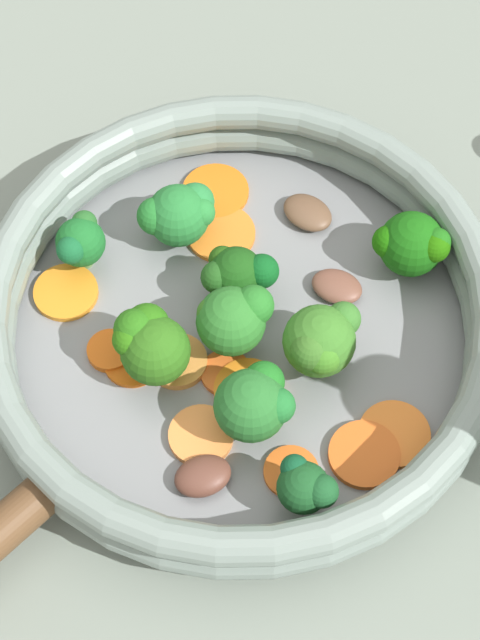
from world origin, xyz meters
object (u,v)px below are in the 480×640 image
(carrot_slice_8, at_px, (133,360))
(mushroom_piece_1, at_px, (203,476))
(broccoli_floret_1, at_px, (413,244))
(broccoli_floret_3, at_px, (255,403))
(carrot_slice_2, at_px, (394,434))
(carrot_slice_9, at_px, (291,472))
(carrot_slice_4, at_px, (226,373))
(broccoli_floret_7, at_px, (149,343))
(carrot_slice_5, at_px, (66,292))
(carrot_slice_10, at_px, (110,351))
(broccoli_floret_2, at_px, (305,487))
(broccoli_floret_6, at_px, (80,242))
(broccoli_floret_5, at_px, (238,320))
(skillet, at_px, (240,337))
(carrot_slice_1, at_px, (178,361))
(carrot_slice_11, at_px, (364,455))
(carrot_slice_0, at_px, (215,192))
(broccoli_floret_4, at_px, (179,214))
(carrot_slice_3, at_px, (201,436))
(mushroom_piece_0, at_px, (337,286))
(mushroom_piece_2, at_px, (304,211))
(carrot_slice_7, at_px, (248,391))
(carrot_slice_6, at_px, (221,233))
(broccoli_floret_8, at_px, (323,338))
(broccoli_floret_0, at_px, (236,273))

(carrot_slice_8, bearing_deg, mushroom_piece_1, 57.05)
(broccoli_floret_1, relative_size, broccoli_floret_3, 0.94)
(carrot_slice_2, relative_size, carrot_slice_9, 1.32)
(carrot_slice_4, xyz_separation_m, carrot_slice_9, (0.04, 0.06, -0.00))
(broccoli_floret_7, bearing_deg, carrot_slice_5, -105.48)
(carrot_slice_10, distance_m, broccoli_floret_2, 0.16)
(carrot_slice_2, bearing_deg, carrot_slice_8, -80.26)
(broccoli_floret_6, bearing_deg, broccoli_floret_5, 85.39)
(broccoli_floret_5, bearing_deg, broccoli_floret_3, 37.53)
(skillet, relative_size, broccoli_floret_7, 5.84)
(carrot_slice_1, relative_size, carrot_slice_11, 0.87)
(broccoli_floret_1, bearing_deg, carrot_slice_0, -88.01)
(broccoli_floret_2, bearing_deg, broccoli_floret_4, -130.83)
(carrot_slice_4, xyz_separation_m, carrot_slice_5, (-0.00, -0.12, 0.00))
(carrot_slice_2, distance_m, carrot_slice_9, 0.07)
(broccoli_floret_5, distance_m, broccoli_floret_6, 0.12)
(carrot_slice_11, xyz_separation_m, broccoli_floret_6, (-0.04, -0.22, 0.02))
(carrot_slice_3, distance_m, mushroom_piece_1, 0.03)
(carrot_slice_5, xyz_separation_m, mushroom_piece_0, (-0.08, 0.16, 0.00))
(carrot_slice_4, distance_m, mushroom_piece_2, 0.13)
(carrot_slice_2, bearing_deg, carrot_slice_7, -81.05)
(carrot_slice_5, bearing_deg, carrot_slice_8, 69.87)
(carrot_slice_10, xyz_separation_m, mushroom_piece_1, (0.05, 0.09, 0.00))
(carrot_slice_5, relative_size, carrot_slice_10, 1.46)
(carrot_slice_9, distance_m, broccoli_floret_3, 0.05)
(carrot_slice_7, relative_size, broccoli_floret_7, 0.82)
(mushroom_piece_2, bearing_deg, carrot_slice_8, -17.35)
(carrot_slice_2, relative_size, broccoli_floret_2, 1.04)
(broccoli_floret_6, bearing_deg, mushroom_piece_0, 109.64)
(carrot_slice_5, bearing_deg, broccoli_floret_4, 149.38)
(carrot_slice_6, bearing_deg, broccoli_floret_5, 34.85)
(carrot_slice_7, xyz_separation_m, broccoli_floret_8, (-0.04, 0.03, 0.03))
(broccoli_floret_8, bearing_deg, broccoli_floret_0, -106.66)
(carrot_slice_3, bearing_deg, mushroom_piece_2, -174.93)
(carrot_slice_1, bearing_deg, skillet, 147.56)
(carrot_slice_6, bearing_deg, carrot_slice_7, 35.79)
(carrot_slice_5, relative_size, carrot_slice_8, 1.13)
(carrot_slice_0, xyz_separation_m, broccoli_floret_6, (0.09, -0.05, 0.02))
(carrot_slice_4, bearing_deg, carrot_slice_6, -150.68)
(broccoli_floret_7, height_order, mushroom_piece_2, broccoli_floret_7)
(carrot_slice_2, height_order, broccoli_floret_6, broccoli_floret_6)
(carrot_slice_8, xyz_separation_m, mushroom_piece_1, (0.05, 0.08, 0.00))
(carrot_slice_7, bearing_deg, carrot_slice_5, -93.85)
(skillet, height_order, carrot_slice_10, carrot_slice_10)
(carrot_slice_6, xyz_separation_m, broccoli_floret_5, (0.07, 0.05, 0.03))
(broccoli_floret_1, relative_size, mushroom_piece_1, 1.43)
(carrot_slice_5, bearing_deg, broccoli_floret_7, 74.52)
(carrot_slice_6, relative_size, broccoli_floret_7, 0.88)
(carrot_slice_1, relative_size, mushroom_piece_1, 1.10)
(carrot_slice_5, bearing_deg, carrot_slice_10, 62.92)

